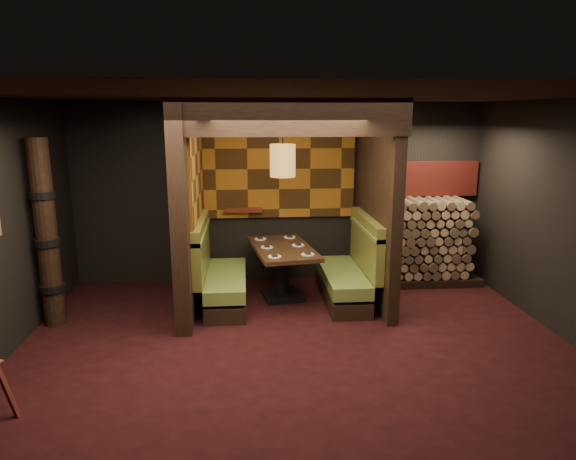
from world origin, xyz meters
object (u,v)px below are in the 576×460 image
Objects in this scene: dining_table at (283,262)px; firewood_stack at (425,241)px; pendant_lamp at (283,160)px; totem_column at (47,235)px; booth_bench_left at (219,277)px; booth_bench_right at (350,274)px.

firewood_stack is (2.32, 0.53, 0.13)m from dining_table.
pendant_lamp reaches higher than totem_column.
firewood_stack is at bearing 12.87° from dining_table.
totem_column is (-3.02, -0.67, -0.85)m from pendant_lamp.
dining_table is 1.49m from pendant_lamp.
firewood_stack is at bearing 12.17° from booth_bench_left.
dining_table is 3.17m from totem_column.
pendant_lamp is (0.93, 0.12, 1.64)m from booth_bench_left.
dining_table is at bearing 13.43° from totem_column.
firewood_stack is at bearing 13.19° from totem_column.
booth_bench_right is 1.00× the size of dining_table.
firewood_stack is (2.32, 0.58, -1.35)m from pendant_lamp.
totem_column is 1.39× the size of firewood_stack.
booth_bench_left is 0.92× the size of firewood_stack.
booth_bench_left and booth_bench_right have the same top height.
firewood_stack reaches higher than booth_bench_right.
booth_bench_right is 1.54× the size of pendant_lamp.
pendant_lamp is 3.20m from totem_column.
pendant_lamp reaches higher than booth_bench_right.
booth_bench_right is 1.90m from pendant_lamp.
pendant_lamp reaches higher than dining_table.
pendant_lamp is 2.75m from firewood_stack.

